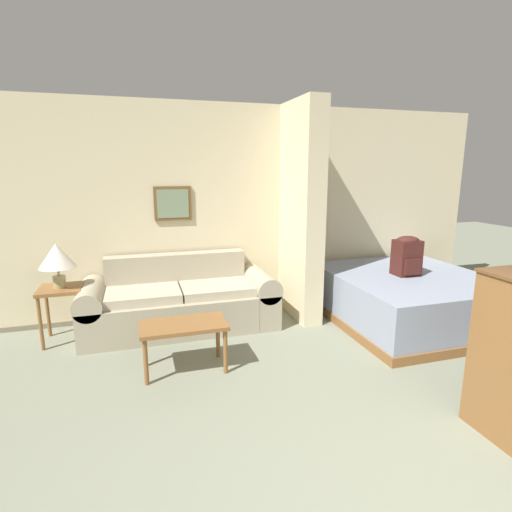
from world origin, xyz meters
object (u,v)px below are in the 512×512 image
table_lamp (57,257)px  bed (407,297)px  coffee_table (184,330)px  couch (180,302)px  backpack (407,255)px

table_lamp → bed: 3.99m
coffee_table → table_lamp: size_ratio=1.65×
couch → table_lamp: bearing=-178.8°
table_lamp → bed: table_lamp is taller
table_lamp → coffee_table: bearing=-41.1°
couch → coffee_table: bearing=-94.5°
table_lamp → backpack: 3.89m
table_lamp → backpack: table_lamp is taller
bed → backpack: bearing=-173.3°
couch → backpack: bearing=-13.0°
coffee_table → table_lamp: 1.63m
backpack → couch: bearing=167.0°
bed → coffee_table: bearing=-170.7°
coffee_table → bed: size_ratio=0.40×
couch → bed: size_ratio=1.13×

